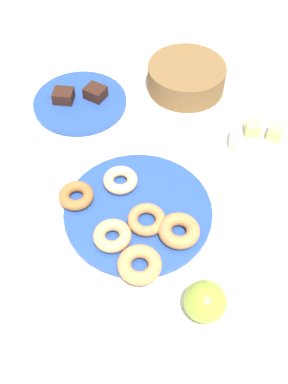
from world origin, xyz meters
The scene contains 16 objects.
ground_plane centered at (0.00, 0.00, 0.00)m, with size 2.40×2.40×0.00m, color white.
donut_plate centered at (0.00, 0.00, 0.01)m, with size 0.34×0.34×0.01m, color #284C9E.
donut_0 centered at (-0.01, -0.09, 0.03)m, with size 0.08×0.08×0.03m, color tan.
donut_1 centered at (-0.07, 0.05, 0.03)m, with size 0.08×0.08×0.02m, color #EABC84.
donut_2 centered at (0.07, -0.13, 0.03)m, with size 0.09×0.09×0.03m, color tan.
donut_3 centered at (-0.14, -0.04, 0.03)m, with size 0.08×0.08×0.03m, color #AD6B33.
donut_4 centered at (0.11, -0.02, 0.03)m, with size 0.09×0.09×0.03m, color #C6844C.
donut_5 centered at (0.03, -0.02, 0.03)m, with size 0.09×0.09×0.02m, color #C6844C.
cake_plate centered at (-0.31, 0.26, 0.01)m, with size 0.26×0.26×0.01m, color #284C9E.
brownie_near centered at (-0.35, 0.24, 0.03)m, with size 0.05×0.05×0.03m, color #381E14.
brownie_far centered at (-0.28, 0.29, 0.03)m, with size 0.05×0.05×0.03m, color #381E14.
basket centered at (-0.08, 0.45, 0.04)m, with size 0.22×0.22×0.07m, color brown.
fruit_bowl centered at (0.18, 0.32, 0.02)m, with size 0.16×0.16×0.04m, color silver.
melon_chunk_left centered at (0.15, 0.32, 0.06)m, with size 0.04×0.04×0.04m, color #DBD67A.
melon_chunk_right centered at (0.21, 0.34, 0.06)m, with size 0.04×0.04×0.04m, color #DBD67A.
apple centered at (0.22, -0.15, 0.04)m, with size 0.08×0.08×0.08m, color #93AD38.
Camera 1 is at (0.29, -0.53, 0.86)m, focal length 42.92 mm.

